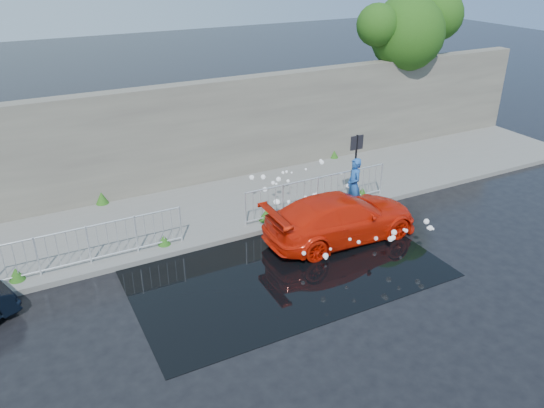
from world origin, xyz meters
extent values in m
plane|color=black|center=(0.00, 0.00, 0.00)|extent=(90.00, 90.00, 0.00)
cube|color=slate|center=(0.00, 5.00, 0.07)|extent=(30.00, 4.00, 0.15)
cube|color=slate|center=(0.00, 3.00, 0.08)|extent=(30.00, 0.25, 0.16)
cube|color=#565149|center=(0.00, 7.20, 1.90)|extent=(30.00, 0.60, 3.50)
cube|color=black|center=(0.50, 1.00, 0.01)|extent=(8.00, 5.00, 0.01)
cylinder|color=black|center=(4.20, 3.10, 1.25)|extent=(0.06, 0.06, 2.50)
cube|color=black|center=(4.20, 3.10, 2.25)|extent=(0.45, 0.04, 0.45)
cylinder|color=#332114|center=(10.00, 8.20, 2.50)|extent=(0.36, 0.36, 5.00)
sphere|color=#1F4510|center=(9.50, 7.40, 4.60)|extent=(2.96, 2.96, 2.96)
sphere|color=#1F4510|center=(11.00, 7.40, 5.20)|extent=(2.03, 2.03, 2.03)
sphere|color=#1F4510|center=(8.00, 7.40, 5.00)|extent=(1.61, 1.61, 1.61)
cylinder|color=silver|center=(-1.50, 3.35, 0.70)|extent=(0.05, 0.05, 1.10)
cylinder|color=silver|center=(-4.00, 3.35, 1.22)|extent=(5.00, 0.04, 0.04)
cylinder|color=silver|center=(-4.00, 3.35, 0.27)|extent=(5.00, 0.04, 0.04)
cylinder|color=silver|center=(0.50, 3.35, 0.70)|extent=(0.05, 0.05, 1.10)
cylinder|color=silver|center=(5.50, 3.35, 0.70)|extent=(0.05, 0.05, 1.10)
cylinder|color=silver|center=(3.00, 3.35, 1.22)|extent=(5.00, 0.04, 0.04)
cylinder|color=silver|center=(3.00, 3.35, 0.27)|extent=(5.00, 0.04, 0.04)
cone|color=#194111|center=(-5.80, 3.40, 0.32)|extent=(0.40, 0.40, 0.34)
cone|color=#194111|center=(-2.00, 3.40, 0.29)|extent=(0.36, 0.36, 0.29)
cone|color=#194111|center=(1.20, 3.40, 0.33)|extent=(0.44, 0.44, 0.35)
cone|color=#194111|center=(4.80, 3.40, 0.32)|extent=(0.38, 0.38, 0.34)
cone|color=#194111|center=(-3.00, 6.90, 0.35)|extent=(0.42, 0.42, 0.40)
cone|color=#194111|center=(6.00, 6.90, 0.30)|extent=(0.34, 0.34, 0.29)
sphere|color=white|center=(1.76, 4.69, 0.98)|extent=(0.16, 0.16, 0.16)
sphere|color=white|center=(4.54, 3.39, 0.58)|extent=(0.14, 0.14, 0.14)
sphere|color=white|center=(4.18, 3.37, 0.70)|extent=(0.15, 0.15, 0.15)
sphere|color=white|center=(3.99, 4.76, 1.12)|extent=(0.12, 0.12, 0.12)
sphere|color=white|center=(3.31, 3.16, 0.66)|extent=(0.16, 0.16, 0.16)
sphere|color=white|center=(2.88, 3.37, 0.64)|extent=(0.13, 0.13, 0.13)
sphere|color=white|center=(1.60, 3.48, 0.64)|extent=(0.17, 0.17, 0.17)
sphere|color=white|center=(1.64, 2.93, 0.35)|extent=(0.17, 0.17, 0.17)
sphere|color=white|center=(2.65, 4.74, 0.98)|extent=(0.09, 0.09, 0.09)
sphere|color=white|center=(1.43, 3.92, 0.92)|extent=(0.16, 0.16, 0.16)
sphere|color=white|center=(4.53, 2.92, 0.39)|extent=(0.14, 0.14, 0.14)
sphere|color=white|center=(2.69, 4.47, 1.04)|extent=(0.06, 0.06, 0.06)
sphere|color=white|center=(3.85, 2.45, 0.19)|extent=(0.08, 0.08, 0.08)
sphere|color=white|center=(4.35, 3.31, 0.58)|extent=(0.06, 0.06, 0.06)
sphere|color=white|center=(2.48, 4.69, 1.00)|extent=(0.10, 0.10, 0.10)
sphere|color=white|center=(1.94, 4.36, 0.87)|extent=(0.13, 0.13, 0.13)
sphere|color=white|center=(4.03, 4.74, 1.06)|extent=(0.15, 0.15, 0.15)
sphere|color=white|center=(1.93, 4.11, 0.93)|extent=(0.08, 0.08, 0.08)
sphere|color=white|center=(2.14, 2.73, 0.37)|extent=(0.07, 0.07, 0.07)
sphere|color=white|center=(1.70, 3.01, 0.32)|extent=(0.12, 0.12, 0.12)
sphere|color=white|center=(2.25, 3.20, 0.61)|extent=(0.13, 0.13, 0.13)
sphere|color=white|center=(2.63, 3.47, 0.56)|extent=(0.14, 0.14, 0.14)
sphere|color=white|center=(1.95, 3.33, 0.63)|extent=(0.11, 0.11, 0.11)
sphere|color=white|center=(1.61, 3.41, 0.67)|extent=(0.15, 0.15, 0.15)
sphere|color=white|center=(1.92, 2.91, 0.40)|extent=(0.06, 0.06, 0.06)
sphere|color=white|center=(3.21, 2.89, 0.52)|extent=(0.16, 0.16, 0.16)
sphere|color=white|center=(2.42, 4.22, 0.89)|extent=(0.11, 0.11, 0.11)
sphere|color=white|center=(2.18, 4.43, 0.92)|extent=(0.17, 0.17, 0.17)
sphere|color=white|center=(4.30, 3.96, 0.90)|extent=(0.08, 0.08, 0.08)
sphere|color=white|center=(3.01, 3.41, 0.60)|extent=(0.15, 0.15, 0.15)
sphere|color=white|center=(3.30, 4.58, 1.00)|extent=(0.08, 0.08, 0.08)
sphere|color=white|center=(1.35, 4.69, 1.05)|extent=(0.16, 0.16, 0.16)
sphere|color=white|center=(1.64, 0.70, 0.13)|extent=(0.08, 0.08, 0.08)
sphere|color=white|center=(4.30, -0.11, 0.99)|extent=(0.15, 0.15, 0.15)
sphere|color=white|center=(2.13, 0.35, 0.77)|extent=(0.08, 0.08, 0.08)
sphere|color=white|center=(2.97, -0.35, 0.95)|extent=(0.13, 0.13, 0.13)
sphere|color=white|center=(0.96, 0.73, 0.47)|extent=(0.12, 0.12, 0.12)
sphere|color=white|center=(4.13, 0.52, 0.47)|extent=(0.09, 0.09, 0.09)
sphere|color=white|center=(1.18, -0.16, 1.01)|extent=(0.07, 0.07, 0.07)
sphere|color=white|center=(3.35, 0.77, 0.26)|extent=(0.12, 0.12, 0.12)
sphere|color=white|center=(2.92, -0.31, 0.91)|extent=(0.14, 0.14, 0.14)
sphere|color=white|center=(1.20, 0.07, 0.68)|extent=(0.15, 0.15, 0.15)
sphere|color=white|center=(4.19, -0.39, 0.95)|extent=(0.14, 0.14, 0.14)
sphere|color=white|center=(3.54, -0.18, 0.93)|extent=(0.10, 0.10, 0.10)
sphere|color=white|center=(4.14, -0.35, 0.94)|extent=(0.08, 0.08, 0.08)
sphere|color=white|center=(4.05, -0.62, 1.07)|extent=(0.07, 0.07, 0.07)
sphere|color=white|center=(3.40, 0.12, 0.77)|extent=(0.15, 0.15, 0.15)
sphere|color=white|center=(2.09, -0.08, 0.92)|extent=(0.10, 0.10, 0.10)
imported|color=red|center=(2.75, 1.66, 0.67)|extent=(4.65, 1.97, 1.34)
imported|color=#2054A4|center=(4.13, 3.00, 0.88)|extent=(0.57, 0.73, 1.77)
camera|label=1|loc=(-5.26, -9.42, 7.69)|focal=35.00mm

